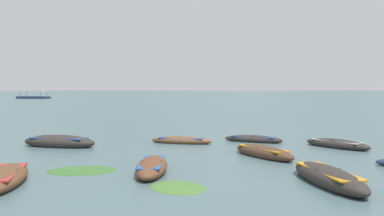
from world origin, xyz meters
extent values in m
plane|color=#476066|center=(0.00, 1500.00, 0.00)|extent=(6000.00, 6000.00, 0.00)
cone|color=#4C5B56|center=(-332.76, 2556.14, 284.89)|extent=(1827.54, 1827.54, 569.78)
cone|color=#56665B|center=(328.34, 2607.61, 90.30)|extent=(604.92, 604.92, 180.60)
cone|color=#4C5B56|center=(921.75, 2220.64, 215.94)|extent=(1248.17, 1248.17, 431.88)
ellipsoid|color=#2D2826|center=(-4.89, 15.48, 0.22)|extent=(4.08, 2.37, 0.73)
cube|color=#28519E|center=(-4.89, 15.48, 0.44)|extent=(2.94, 1.71, 0.05)
cube|color=#2D2826|center=(-4.89, 15.48, 0.49)|extent=(0.33, 0.85, 0.04)
ellipsoid|color=#2D2826|center=(8.73, 14.69, 0.16)|extent=(2.83, 3.46, 0.53)
cube|color=#B7B2A3|center=(8.73, 14.69, 0.32)|extent=(2.04, 2.49, 0.05)
cube|color=#2D2826|center=(8.73, 14.69, 0.37)|extent=(0.62, 0.46, 0.04)
ellipsoid|color=brown|center=(0.11, 9.01, 0.17)|extent=(1.16, 3.69, 0.57)
cube|color=#28519E|center=(0.11, 9.01, 0.34)|extent=(0.83, 2.66, 0.05)
cube|color=brown|center=(0.11, 9.01, 0.39)|extent=(0.70, 0.10, 0.04)
ellipsoid|color=#4C3323|center=(4.59, 12.09, 0.18)|extent=(2.52, 3.73, 0.61)
cube|color=orange|center=(4.59, 12.09, 0.36)|extent=(1.82, 2.69, 0.05)
cube|color=#4C3323|center=(4.59, 12.09, 0.41)|extent=(0.66, 0.38, 0.04)
ellipsoid|color=#2D2826|center=(5.50, 7.05, 0.20)|extent=(1.59, 4.22, 0.65)
cube|color=orange|center=(5.50, 7.05, 0.39)|extent=(1.15, 3.03, 0.05)
cube|color=#2D2826|center=(5.50, 7.05, 0.44)|extent=(0.76, 0.17, 0.04)
ellipsoid|color=brown|center=(1.16, 16.57, 0.14)|extent=(3.42, 1.81, 0.47)
cube|color=#28519E|center=(1.16, 16.57, 0.28)|extent=(2.46, 1.30, 0.05)
cube|color=brown|center=(1.16, 16.57, 0.33)|extent=(0.25, 0.60, 0.04)
ellipsoid|color=brown|center=(-4.23, 7.40, 0.17)|extent=(1.85, 4.03, 0.58)
cube|color=#B22D28|center=(-4.23, 7.40, 0.35)|extent=(1.34, 2.90, 0.05)
cube|color=brown|center=(-4.23, 7.40, 0.40)|extent=(0.84, 0.22, 0.04)
ellipsoid|color=#2D2826|center=(5.04, 16.97, 0.14)|extent=(3.24, 2.21, 0.47)
cube|color=#28519E|center=(5.04, 16.97, 0.28)|extent=(2.33, 1.59, 0.05)
cube|color=#2D2826|center=(5.04, 16.97, 0.33)|extent=(0.33, 0.54, 0.04)
cube|color=navy|center=(-43.45, 122.92, 0.27)|extent=(10.26, 6.48, 0.90)
cylinder|color=#4C4742|center=(-39.55, 123.36, 1.40)|extent=(0.10, 0.10, 1.80)
cylinder|color=#4C4742|center=(-40.40, 120.46, 1.40)|extent=(0.10, 0.10, 1.80)
cylinder|color=#4C4742|center=(-46.51, 125.38, 1.40)|extent=(0.10, 0.10, 1.80)
cylinder|color=#4C4742|center=(-47.35, 122.48, 1.40)|extent=(0.10, 0.10, 1.80)
cube|color=beige|center=(-43.45, 122.92, 2.29)|extent=(8.62, 5.44, 0.12)
ellipsoid|color=#477033|center=(1.00, 6.71, 0.00)|extent=(2.27, 2.40, 0.14)
ellipsoid|color=#38662D|center=(-2.34, 9.30, 0.00)|extent=(2.54, 1.98, 0.14)
camera|label=1|loc=(1.03, -5.07, 2.83)|focal=38.70mm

